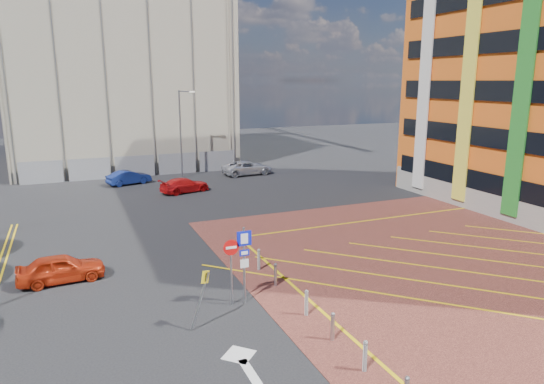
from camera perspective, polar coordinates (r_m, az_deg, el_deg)
ground at (r=19.34m, az=-3.62°, el=-14.26°), size 140.00×140.00×0.00m
forecourt at (r=26.95m, az=25.99°, el=-7.53°), size 26.00×26.00×0.02m
lamp_back at (r=45.54m, az=-10.62°, el=7.11°), size 1.53×0.16×8.00m
sign_cluster at (r=19.49m, az=-3.85°, el=-7.76°), size 1.17×0.12×3.20m
warning_sign at (r=17.92m, az=-8.24°, el=-11.60°), size 0.82×0.43×2.24m
bollard_row at (r=18.59m, az=5.03°, el=-13.85°), size 0.14×11.14×0.90m
construction_building at (r=56.59m, az=-17.81°, el=14.56°), size 21.20×19.20×22.00m
construction_fence at (r=47.39m, az=-14.61°, el=3.03°), size 21.60×0.06×2.00m
car_red_left at (r=23.94m, az=-23.57°, el=-8.22°), size 3.80×1.72×1.27m
car_blue_back at (r=43.99m, az=-16.50°, el=1.66°), size 3.96×2.34×1.23m
car_red_back at (r=39.83m, az=-10.23°, el=0.81°), size 4.35×2.64×1.18m
car_silver_back at (r=46.62m, az=-2.93°, el=2.86°), size 4.95×2.51×1.34m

